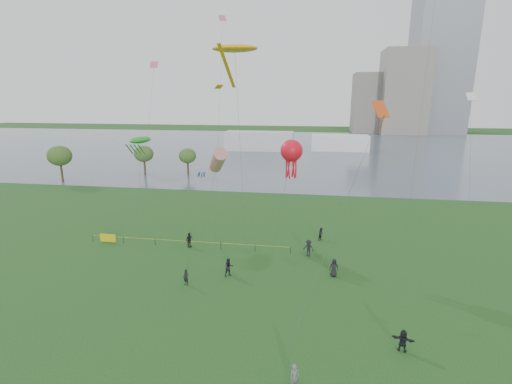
# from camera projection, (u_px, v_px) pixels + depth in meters

# --- Properties ---
(ground_plane) EXTENTS (400.00, 400.00, 0.00)m
(ground_plane) POSITION_uv_depth(u_px,v_px,m) (236.00, 323.00, 28.79)
(ground_plane) COLOR #143B13
(lake) EXTENTS (400.00, 120.00, 0.08)m
(lake) POSITION_uv_depth(u_px,v_px,m) (297.00, 149.00, 124.47)
(lake) COLOR #505F6D
(lake) RESTS_ON ground_plane
(building_mid) EXTENTS (20.00, 20.00, 38.00)m
(building_mid) POSITION_uv_depth(u_px,v_px,m) (403.00, 92.00, 172.29)
(building_mid) COLOR gray
(building_mid) RESTS_ON ground_plane
(building_low) EXTENTS (16.00, 18.00, 28.00)m
(building_low) POSITION_uv_depth(u_px,v_px,m) (369.00, 103.00, 181.34)
(building_low) COLOR slate
(building_low) RESTS_ON ground_plane
(pavilion_left) EXTENTS (22.00, 8.00, 6.00)m
(pavilion_left) POSITION_uv_depth(u_px,v_px,m) (259.00, 141.00, 120.71)
(pavilion_left) COLOR silver
(pavilion_left) RESTS_ON ground_plane
(pavilion_right) EXTENTS (18.00, 7.00, 5.00)m
(pavilion_right) POSITION_uv_depth(u_px,v_px,m) (340.00, 143.00, 119.88)
(pavilion_right) COLOR white
(pavilion_right) RESTS_ON ground_plane
(trees) EXTENTS (27.70, 14.62, 7.44)m
(trees) POSITION_uv_depth(u_px,v_px,m) (118.00, 155.00, 78.68)
(trees) COLOR #392C19
(trees) RESTS_ON ground_plane
(fence) EXTENTS (24.07, 0.07, 1.05)m
(fence) POSITION_uv_depth(u_px,v_px,m) (138.00, 240.00, 44.09)
(fence) COLOR black
(fence) RESTS_ON ground_plane
(kite_flyer) EXTENTS (0.72, 0.64, 1.67)m
(kite_flyer) POSITION_uv_depth(u_px,v_px,m) (295.00, 377.00, 22.11)
(kite_flyer) COLOR slate
(kite_flyer) RESTS_ON ground_plane
(spectator_a) EXTENTS (1.13, 1.08, 1.83)m
(spectator_a) POSITION_uv_depth(u_px,v_px,m) (229.00, 267.00, 36.17)
(spectator_a) COLOR black
(spectator_a) RESTS_ON ground_plane
(spectator_b) EXTENTS (1.40, 1.09, 1.90)m
(spectator_b) POSITION_uv_depth(u_px,v_px,m) (309.00, 248.00, 40.67)
(spectator_b) COLOR black
(spectator_b) RESTS_ON ground_plane
(spectator_c) EXTENTS (0.82, 1.11, 1.76)m
(spectator_c) POSITION_uv_depth(u_px,v_px,m) (189.00, 240.00, 43.17)
(spectator_c) COLOR black
(spectator_c) RESTS_ON ground_plane
(spectator_d) EXTENTS (0.93, 0.65, 1.83)m
(spectator_d) POSITION_uv_depth(u_px,v_px,m) (334.00, 268.00, 36.11)
(spectator_d) COLOR black
(spectator_d) RESTS_ON ground_plane
(spectator_e) EXTENTS (1.58, 0.87, 1.62)m
(spectator_e) POSITION_uv_depth(u_px,v_px,m) (403.00, 341.00, 25.46)
(spectator_e) COLOR black
(spectator_e) RESTS_ON ground_plane
(spectator_f) EXTENTS (0.65, 0.53, 1.56)m
(spectator_f) POSITION_uv_depth(u_px,v_px,m) (186.00, 277.00, 34.45)
(spectator_f) COLOR black
(spectator_f) RESTS_ON ground_plane
(spectator_g) EXTENTS (0.96, 0.99, 1.60)m
(spectator_g) POSITION_uv_depth(u_px,v_px,m) (321.00, 234.00, 45.22)
(spectator_g) COLOR black
(spectator_g) RESTS_ON ground_plane
(kite_stingray) EXTENTS (5.47, 10.19, 22.98)m
(kite_stingray) POSITION_uv_depth(u_px,v_px,m) (235.00, 49.00, 43.36)
(kite_stingray) COLOR #3F3F42
(kite_windsock) EXTENTS (4.17, 7.22, 11.22)m
(kite_windsock) POSITION_uv_depth(u_px,v_px,m) (218.00, 161.00, 46.11)
(kite_windsock) COLOR #3F3F42
(kite_creature) EXTENTS (4.27, 10.76, 11.97)m
(kite_creature) POSITION_uv_depth(u_px,v_px,m) (140.00, 140.00, 48.63)
(kite_creature) COLOR #3F3F42
(kite_octopus) EXTENTS (3.00, 2.73, 12.76)m
(kite_octopus) POSITION_uv_depth(u_px,v_px,m) (291.00, 151.00, 38.79)
(kite_octopus) COLOR #3F3F42
(kite_delta) EXTENTS (7.02, 8.65, 16.80)m
(kite_delta) POSITION_uv_depth(u_px,v_px,m) (377.00, 120.00, 27.89)
(kite_delta) COLOR #3F3F42
(small_kites) EXTENTS (35.01, 9.85, 10.20)m
(small_kites) POSITION_uv_depth(u_px,v_px,m) (306.00, 43.00, 40.33)
(small_kites) COLOR #E5598C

